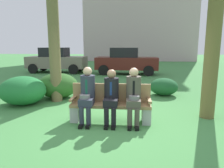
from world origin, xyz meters
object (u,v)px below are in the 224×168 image
object	(u,v)px
shrub_mid_lawn	(164,87)
parked_car_far	(126,61)
park_bench	(111,104)
seated_man_middle	(111,94)
seated_man_left	(87,92)
building_backdrop	(139,3)
parked_car_near	(57,60)
seated_man_right	(134,93)
shrub_far_lawn	(23,91)
shrub_near_bench	(58,85)

from	to	relation	value
shrub_mid_lawn	parked_car_far	world-z (taller)	parked_car_far
park_bench	seated_man_middle	bearing A→B (deg)	-80.51
seated_man_left	building_backdrop	world-z (taller)	building_backdrop
seated_man_left	parked_car_far	xyz separation A→B (m)	(0.75, 8.71, 0.11)
parked_car_near	building_backdrop	bearing A→B (deg)	67.24
seated_man_middle	shrub_mid_lawn	bearing A→B (deg)	60.60
seated_man_right	parked_car_far	xyz separation A→B (m)	(-0.34, 8.71, 0.11)
parked_car_far	building_backdrop	distance (m)	16.18
parked_car_near	building_backdrop	distance (m)	16.83
shrub_mid_lawn	shrub_far_lawn	world-z (taller)	shrub_far_lawn
seated_man_right	shrub_far_lawn	bearing A→B (deg)	158.30
park_bench	parked_car_far	bearing A→B (deg)	88.65
shrub_far_lawn	parked_car_near	size ratio (longest dim) A/B	0.36
shrub_mid_lawn	parked_car_near	bearing A→B (deg)	135.24
parked_car_far	seated_man_left	bearing A→B (deg)	-94.90
seated_man_right	parked_car_near	xyz separation A→B (m)	(-5.08, 9.16, 0.11)
shrub_near_bench	seated_man_middle	bearing A→B (deg)	-47.81
park_bench	seated_man_right	xyz separation A→B (m)	(0.54, -0.13, 0.31)
shrub_near_bench	parked_car_far	bearing A→B (deg)	70.60
shrub_mid_lawn	park_bench	bearing A→B (deg)	-120.82
shrub_far_lawn	seated_man_right	bearing A→B (deg)	-21.70
shrub_near_bench	seated_man_right	bearing A→B (deg)	-41.48
park_bench	parked_car_near	size ratio (longest dim) A/B	0.48
shrub_far_lawn	parked_car_far	size ratio (longest dim) A/B	0.35
parked_car_near	parked_car_far	bearing A→B (deg)	-5.52
shrub_mid_lawn	shrub_far_lawn	xyz separation A→B (m)	(-4.54, -1.64, 0.12)
park_bench	seated_man_middle	distance (m)	0.32
parked_car_near	building_backdrop	size ratio (longest dim) A/B	0.28
park_bench	seated_man_left	distance (m)	0.64
seated_man_right	shrub_mid_lawn	bearing A→B (deg)	68.69
seated_man_right	seated_man_left	bearing A→B (deg)	179.95
park_bench	parked_car_far	world-z (taller)	parked_car_far
parked_car_near	shrub_far_lawn	bearing A→B (deg)	-77.77
seated_man_right	seated_man_middle	bearing A→B (deg)	179.85
seated_man_middle	parked_car_far	size ratio (longest dim) A/B	0.32
seated_man_left	parked_car_far	distance (m)	8.74
shrub_near_bench	shrub_far_lawn	distance (m)	1.23
shrub_near_bench	shrub_far_lawn	bearing A→B (deg)	-129.68
parked_car_far	shrub_near_bench	bearing A→B (deg)	-109.40
shrub_mid_lawn	parked_car_near	size ratio (longest dim) A/B	0.26
shrub_mid_lawn	parked_car_far	xyz separation A→B (m)	(-1.50, 5.73, 0.52)
building_backdrop	shrub_near_bench	bearing A→B (deg)	-99.49
seated_man_right	parked_car_near	distance (m)	10.48
shrub_near_bench	parked_car_near	size ratio (longest dim) A/B	0.35
seated_man_left	shrub_mid_lawn	distance (m)	3.75
shrub_far_lawn	building_backdrop	size ratio (longest dim) A/B	0.10
shrub_near_bench	shrub_far_lawn	size ratio (longest dim) A/B	0.98
seated_man_left	shrub_far_lawn	size ratio (longest dim) A/B	0.93
seated_man_left	seated_man_middle	distance (m)	0.57
shrub_near_bench	parked_car_near	bearing A→B (deg)	109.86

